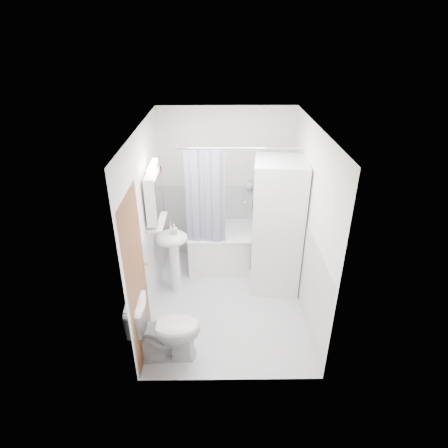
{
  "coord_description": "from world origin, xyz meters",
  "views": [
    {
      "loc": [
        -0.1,
        -4.08,
        3.38
      ],
      "look_at": [
        -0.05,
        0.15,
        1.14
      ],
      "focal_mm": 30.0,
      "sensor_mm": 36.0,
      "label": 1
    }
  ],
  "objects_px": {
    "sink": "(173,247)",
    "washer_dryer": "(277,227)",
    "toilet": "(165,329)",
    "bathtub": "(242,245)"
  },
  "relations": [
    {
      "from": "bathtub",
      "to": "washer_dryer",
      "type": "height_order",
      "value": "washer_dryer"
    },
    {
      "from": "toilet",
      "to": "sink",
      "type": "bearing_deg",
      "value": -0.81
    },
    {
      "from": "sink",
      "to": "washer_dryer",
      "type": "bearing_deg",
      "value": 4.8
    },
    {
      "from": "washer_dryer",
      "to": "toilet",
      "type": "xyz_separation_m",
      "value": [
        -1.4,
        -1.35,
        -0.56
      ]
    },
    {
      "from": "bathtub",
      "to": "sink",
      "type": "distance_m",
      "value": 1.23
    },
    {
      "from": "bathtub",
      "to": "washer_dryer",
      "type": "relative_size",
      "value": 0.87
    },
    {
      "from": "sink",
      "to": "washer_dryer",
      "type": "xyz_separation_m",
      "value": [
        1.43,
        0.12,
        0.24
      ]
    },
    {
      "from": "bathtub",
      "to": "toilet",
      "type": "relative_size",
      "value": 2.07
    },
    {
      "from": "bathtub",
      "to": "sink",
      "type": "bearing_deg",
      "value": -147.61
    },
    {
      "from": "washer_dryer",
      "to": "toilet",
      "type": "distance_m",
      "value": 2.02
    }
  ]
}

